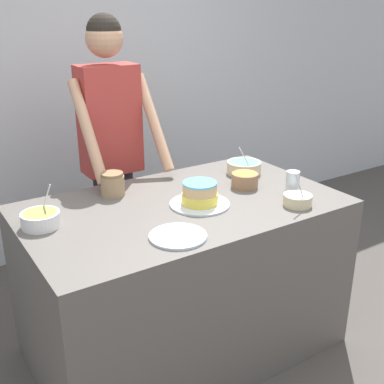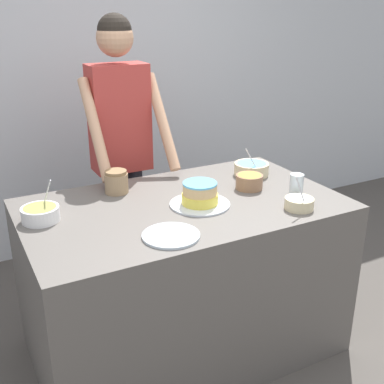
{
  "view_description": "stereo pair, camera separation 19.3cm",
  "coord_description": "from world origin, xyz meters",
  "px_view_note": "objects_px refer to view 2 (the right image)",
  "views": [
    {
      "loc": [
        -1.18,
        -1.45,
        1.83
      ],
      "look_at": [
        0.02,
        0.43,
        0.95
      ],
      "focal_mm": 45.0,
      "sensor_mm": 36.0,
      "label": 1
    },
    {
      "loc": [
        -1.02,
        -1.55,
        1.83
      ],
      "look_at": [
        0.02,
        0.43,
        0.95
      ],
      "focal_mm": 45.0,
      "sensor_mm": 36.0,
      "label": 2
    }
  ],
  "objects_px": {
    "frosting_bowl_olive": "(40,213)",
    "frosting_bowl_white": "(299,203)",
    "person_baker": "(121,129)",
    "ceramic_plate": "(171,235)",
    "stoneware_jar": "(116,182)",
    "frosting_bowl_blue": "(251,168)",
    "frosting_bowl_orange": "(249,181)",
    "cake": "(200,196)",
    "drinking_glass": "(296,186)"
  },
  "relations": [
    {
      "from": "ceramic_plate",
      "to": "frosting_bowl_white",
      "type": "bearing_deg",
      "value": -1.4
    },
    {
      "from": "frosting_bowl_olive",
      "to": "stoneware_jar",
      "type": "bearing_deg",
      "value": 22.6
    },
    {
      "from": "frosting_bowl_olive",
      "to": "frosting_bowl_white",
      "type": "xyz_separation_m",
      "value": [
        1.16,
        -0.45,
        -0.01
      ]
    },
    {
      "from": "person_baker",
      "to": "ceramic_plate",
      "type": "relative_size",
      "value": 6.98
    },
    {
      "from": "frosting_bowl_orange",
      "to": "frosting_bowl_olive",
      "type": "xyz_separation_m",
      "value": [
        -1.1,
        0.1,
        -0.0
      ]
    },
    {
      "from": "frosting_bowl_orange",
      "to": "frosting_bowl_white",
      "type": "distance_m",
      "value": 0.36
    },
    {
      "from": "person_baker",
      "to": "cake",
      "type": "height_order",
      "value": "person_baker"
    },
    {
      "from": "person_baker",
      "to": "frosting_bowl_blue",
      "type": "height_order",
      "value": "person_baker"
    },
    {
      "from": "frosting_bowl_white",
      "to": "drinking_glass",
      "type": "distance_m",
      "value": 0.15
    },
    {
      "from": "frosting_bowl_orange",
      "to": "frosting_bowl_white",
      "type": "height_order",
      "value": "frosting_bowl_white"
    },
    {
      "from": "cake",
      "to": "frosting_bowl_blue",
      "type": "distance_m",
      "value": 0.56
    },
    {
      "from": "person_baker",
      "to": "frosting_bowl_orange",
      "type": "relative_size",
      "value": 12.07
    },
    {
      "from": "person_baker",
      "to": "frosting_bowl_olive",
      "type": "xyz_separation_m",
      "value": [
        -0.62,
        -0.6,
        -0.2
      ]
    },
    {
      "from": "ceramic_plate",
      "to": "stoneware_jar",
      "type": "bearing_deg",
      "value": 92.83
    },
    {
      "from": "person_baker",
      "to": "stoneware_jar",
      "type": "xyz_separation_m",
      "value": [
        -0.18,
        -0.42,
        -0.17
      ]
    },
    {
      "from": "cake",
      "to": "ceramic_plate",
      "type": "distance_m",
      "value": 0.38
    },
    {
      "from": "frosting_bowl_white",
      "to": "ceramic_plate",
      "type": "relative_size",
      "value": 0.72
    },
    {
      "from": "person_baker",
      "to": "frosting_bowl_white",
      "type": "distance_m",
      "value": 1.2
    },
    {
      "from": "cake",
      "to": "frosting_bowl_olive",
      "type": "height_order",
      "value": "frosting_bowl_olive"
    },
    {
      "from": "frosting_bowl_blue",
      "to": "frosting_bowl_olive",
      "type": "bearing_deg",
      "value": -176.14
    },
    {
      "from": "frosting_bowl_olive",
      "to": "frosting_bowl_white",
      "type": "relative_size",
      "value": 1.01
    },
    {
      "from": "frosting_bowl_orange",
      "to": "drinking_glass",
      "type": "xyz_separation_m",
      "value": [
        0.14,
        -0.23,
        0.02
      ]
    },
    {
      "from": "cake",
      "to": "frosting_bowl_olive",
      "type": "bearing_deg",
      "value": 166.49
    },
    {
      "from": "frosting_bowl_orange",
      "to": "ceramic_plate",
      "type": "bearing_deg",
      "value": -152.28
    },
    {
      "from": "frosting_bowl_blue",
      "to": "ceramic_plate",
      "type": "distance_m",
      "value": 0.93
    },
    {
      "from": "frosting_bowl_olive",
      "to": "frosting_bowl_blue",
      "type": "distance_m",
      "value": 1.25
    },
    {
      "from": "frosting_bowl_white",
      "to": "frosting_bowl_olive",
      "type": "bearing_deg",
      "value": 158.84
    },
    {
      "from": "frosting_bowl_white",
      "to": "frosting_bowl_orange",
      "type": "bearing_deg",
      "value": 99.67
    },
    {
      "from": "person_baker",
      "to": "frosting_bowl_white",
      "type": "relative_size",
      "value": 9.68
    },
    {
      "from": "drinking_glass",
      "to": "frosting_bowl_blue",
      "type": "bearing_deg",
      "value": 89.46
    },
    {
      "from": "person_baker",
      "to": "ceramic_plate",
      "type": "xyz_separation_m",
      "value": [
        -0.15,
        -1.03,
        -0.23
      ]
    },
    {
      "from": "person_baker",
      "to": "frosting_bowl_olive",
      "type": "relative_size",
      "value": 9.62
    },
    {
      "from": "frosting_bowl_blue",
      "to": "ceramic_plate",
      "type": "height_order",
      "value": "frosting_bowl_blue"
    },
    {
      "from": "frosting_bowl_orange",
      "to": "frosting_bowl_olive",
      "type": "height_order",
      "value": "frosting_bowl_olive"
    },
    {
      "from": "frosting_bowl_olive",
      "to": "frosting_bowl_white",
      "type": "bearing_deg",
      "value": -21.16
    },
    {
      "from": "cake",
      "to": "stoneware_jar",
      "type": "height_order",
      "value": "stoneware_jar"
    },
    {
      "from": "person_baker",
      "to": "ceramic_plate",
      "type": "distance_m",
      "value": 1.07
    },
    {
      "from": "frosting_bowl_orange",
      "to": "stoneware_jar",
      "type": "relative_size",
      "value": 1.18
    },
    {
      "from": "frosting_bowl_white",
      "to": "frosting_bowl_blue",
      "type": "bearing_deg",
      "value": 81.49
    },
    {
      "from": "person_baker",
      "to": "frosting_bowl_blue",
      "type": "bearing_deg",
      "value": -39.58
    },
    {
      "from": "person_baker",
      "to": "drinking_glass",
      "type": "bearing_deg",
      "value": -56.35
    },
    {
      "from": "frosting_bowl_orange",
      "to": "stoneware_jar",
      "type": "bearing_deg",
      "value": 157.1
    },
    {
      "from": "frosting_bowl_orange",
      "to": "frosting_bowl_white",
      "type": "xyz_separation_m",
      "value": [
        0.06,
        -0.35,
        -0.01
      ]
    },
    {
      "from": "frosting_bowl_orange",
      "to": "ceramic_plate",
      "type": "height_order",
      "value": "frosting_bowl_orange"
    },
    {
      "from": "cake",
      "to": "frosting_bowl_olive",
      "type": "distance_m",
      "value": 0.77
    },
    {
      "from": "cake",
      "to": "frosting_bowl_orange",
      "type": "height_order",
      "value": "cake"
    },
    {
      "from": "cake",
      "to": "ceramic_plate",
      "type": "bearing_deg",
      "value": -138.09
    },
    {
      "from": "frosting_bowl_white",
      "to": "ceramic_plate",
      "type": "bearing_deg",
      "value": 178.6
    },
    {
      "from": "frosting_bowl_white",
      "to": "ceramic_plate",
      "type": "height_order",
      "value": "frosting_bowl_white"
    },
    {
      "from": "frosting_bowl_olive",
      "to": "stoneware_jar",
      "type": "height_order",
      "value": "frosting_bowl_olive"
    }
  ]
}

